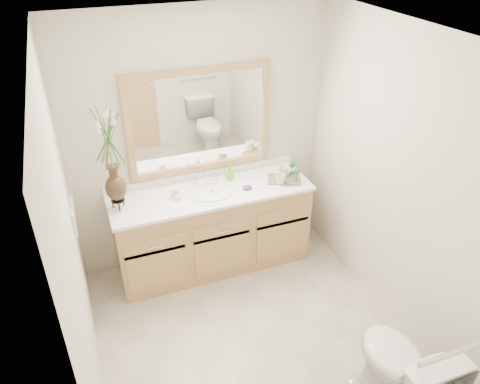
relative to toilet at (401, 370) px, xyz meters
name	(u,v)px	position (x,y,z in m)	size (l,w,h in m)	color
floor	(252,337)	(-0.70, 0.92, -0.37)	(2.60, 2.60, 0.00)	beige
ceiling	(258,39)	(-0.70, 0.92, 2.03)	(2.40, 2.60, 0.02)	white
wall_back	(200,142)	(-0.70, 2.22, 0.83)	(2.40, 0.02, 2.40)	silver
wall_front	(360,363)	(-0.70, -0.38, 0.83)	(2.40, 0.02, 2.40)	silver
wall_left	(73,256)	(-1.90, 0.92, 0.83)	(0.02, 2.60, 2.40)	silver
wall_right	(399,185)	(0.50, 0.92, 0.83)	(0.02, 2.60, 2.40)	silver
vanity	(213,230)	(-0.70, 1.93, 0.03)	(1.80, 0.55, 0.80)	tan
counter	(211,193)	(-0.70, 1.93, 0.45)	(1.84, 0.57, 0.03)	white
sink	(212,197)	(-0.70, 1.92, 0.41)	(0.38, 0.34, 0.23)	white
mirror	(200,121)	(-0.70, 2.20, 1.04)	(1.32, 0.04, 0.97)	white
switch_plate	(74,219)	(-1.89, 1.68, 0.61)	(0.02, 0.12, 0.12)	white
grab_bar	(460,351)	(0.00, -0.35, 0.58)	(0.03, 0.03, 0.55)	silver
toilet	(401,370)	(0.00, 0.00, 0.00)	(0.42, 0.75, 0.74)	white
flower_vase	(109,147)	(-1.52, 1.95, 1.04)	(0.21, 0.21, 0.85)	black
tumbler	(175,192)	(-1.03, 1.96, 0.51)	(0.07, 0.07, 0.09)	beige
soap_dish	(177,198)	(-1.02, 1.91, 0.47)	(0.09, 0.09, 0.03)	beige
soap_bottle	(229,172)	(-0.47, 2.09, 0.53)	(0.07, 0.07, 0.15)	#6ECC30
purple_dish	(247,187)	(-0.38, 1.86, 0.48)	(0.09, 0.07, 0.03)	#602878
tray	(284,179)	(0.01, 1.89, 0.47)	(0.31, 0.20, 0.02)	brown
mug_left	(281,178)	(-0.06, 1.82, 0.53)	(0.10, 0.09, 0.10)	beige
mug_right	(284,171)	(0.02, 1.93, 0.53)	(0.10, 0.10, 0.10)	beige
goblet_front	(297,172)	(0.09, 1.81, 0.57)	(0.06, 0.06, 0.14)	#236B38
goblet_back	(292,165)	(0.12, 1.96, 0.57)	(0.06, 0.06, 0.13)	#236B38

